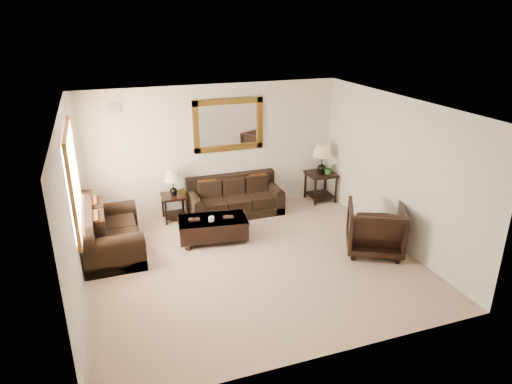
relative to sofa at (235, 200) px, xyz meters
name	(u,v)px	position (x,y,z in m)	size (l,w,h in m)	color
room	(252,189)	(-0.34, -2.11, 1.06)	(5.51, 5.01, 2.71)	gray
window	(74,179)	(-3.04, -1.21, 1.26)	(0.07, 1.96, 1.66)	white
mirror	(229,125)	(0.00, 0.35, 1.56)	(1.50, 0.06, 1.10)	#4B2C0F
air_vent	(114,108)	(-2.24, 0.37, 2.06)	(0.25, 0.02, 0.18)	#999999
sofa	(235,200)	(0.00, 0.00, 0.00)	(1.95, 0.84, 0.80)	black
loveseat	(108,236)	(-2.63, -0.96, 0.06)	(1.00, 1.69, 0.95)	black
end_table_left	(173,187)	(-1.27, 0.10, 0.43)	(0.50, 0.50, 1.10)	black
end_table_right	(322,164)	(2.06, 0.04, 0.58)	(0.61, 0.61, 1.33)	black
coffee_table	(213,227)	(-0.76, -1.07, -0.02)	(1.37, 0.86, 0.54)	black
armchair	(375,226)	(1.86, -2.46, 0.21)	(0.96, 0.90, 0.99)	black
potted_plant	(329,169)	(2.19, -0.07, 0.48)	(0.24, 0.27, 0.21)	#246021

